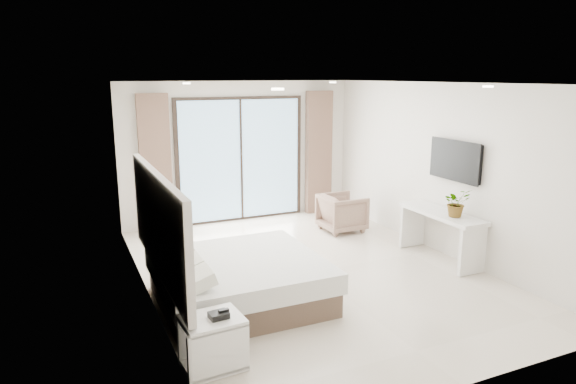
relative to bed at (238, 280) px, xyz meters
name	(u,v)px	position (x,y,z in m)	size (l,w,h in m)	color
ground	(312,272)	(1.31, 0.54, -0.29)	(6.20, 6.20, 0.00)	beige
room_shell	(280,159)	(1.11, 1.22, 1.29)	(4.62, 6.22, 2.72)	silver
bed	(238,280)	(0.00, 0.00, 0.00)	(2.00, 1.91, 0.70)	brown
nightstand	(213,343)	(-0.71, -1.30, -0.03)	(0.61, 0.51, 0.52)	white
phone	(219,315)	(-0.65, -1.33, 0.26)	(0.18, 0.14, 0.06)	black
console_desk	(441,225)	(3.35, 0.19, 0.26)	(0.48, 1.52, 0.77)	white
plant	(456,206)	(3.35, -0.11, 0.64)	(0.38, 0.42, 0.33)	#33662D
armchair	(342,211)	(2.73, 2.12, 0.08)	(0.73, 0.68, 0.75)	#8C6F5C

